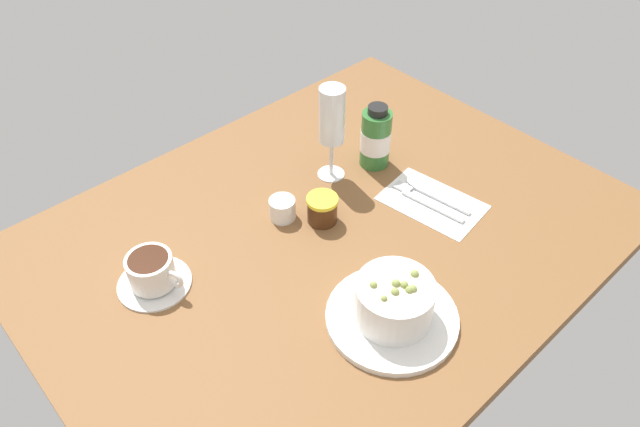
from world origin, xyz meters
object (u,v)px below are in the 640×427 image
Objects in this scene: cutlery_setting at (431,201)px; wine_glass at (332,119)px; coffee_cup at (152,273)px; sauce_bottle_green at (376,138)px; creamer_jug at (283,209)px; porridge_bowl at (394,305)px; jam_jar at (322,209)px.

wine_glass reaches higher than cutlery_setting.
sauce_bottle_green reaches higher than coffee_cup.
cutlery_setting is 29.96cm from creamer_jug.
porridge_bowl is at bearing -152.10° from cutlery_setting.
creamer_jug is at bearing 132.21° from jam_jar.
sauce_bottle_green is at bearing 15.70° from jam_jar.
jam_jar is at bearing 73.05° from porridge_bowl.
coffee_cup reaches higher than jam_jar.
wine_glass is (43.49, 1.48, 10.81)cm from coffee_cup.
creamer_jug is at bearing 146.49° from cutlery_setting.
wine_glass reaches higher than coffee_cup.
wine_glass reaches higher than jam_jar.
jam_jar is (5.15, -5.68, 0.57)cm from creamer_jug.
coffee_cup is (-24.84, 33.02, -0.94)cm from porridge_bowl.
coffee_cup is 44.84cm from wine_glass.
wine_glass is at bearing 12.09° from creamer_jug.
porridge_bowl is at bearing -106.95° from jam_jar.
coffee_cup is 33.46cm from jam_jar.
creamer_jug is (-24.92, 16.50, 2.03)cm from cutlery_setting.
cutlery_setting is 17.74cm from sauce_bottle_green.
jam_jar is at bearing -164.30° from sauce_bottle_green.
coffee_cup is 0.62× the size of wine_glass.
creamer_jug is 25.98cm from sauce_bottle_green.
coffee_cup is at bearing -178.05° from wine_glass.
coffee_cup is 2.14× the size of creamer_jug.
porridge_bowl reaches higher than coffee_cup.
wine_glass is 3.41× the size of jam_jar.
porridge_bowl is 41.33cm from coffee_cup.
coffee_cup is 53.21cm from sauce_bottle_green.
wine_glass is 17.97cm from jam_jar.
creamer_jug is at bearing -167.91° from wine_glass.
jam_jar is (32.58, -7.63, -0.17)cm from coffee_cup.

